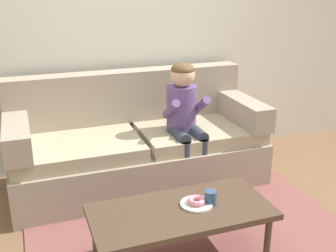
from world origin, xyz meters
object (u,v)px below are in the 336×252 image
Objects in this scene: coffee_table at (181,214)px; person_child at (185,114)px; mug at (211,197)px; couch at (137,145)px; donut at (196,201)px; toy_controller at (123,239)px.

person_child is (0.43, 1.01, 0.32)m from coffee_table.
couch is at bearing 96.81° from mug.
donut is (0.05, -1.21, 0.08)m from couch.
couch is 1.02m from toy_controller.
mug is (0.15, -1.22, 0.09)m from couch.
mug reaches higher than coffee_table.
donut is 0.53× the size of toy_controller.
person_child is at bearing 72.25° from donut.
couch reaches higher than toy_controller.
donut is 0.10m from mug.
couch reaches higher than coffee_table.
coffee_table is (-0.06, -1.22, 0.01)m from couch.
coffee_table is 12.83× the size of mug.
coffee_table is at bearing -92.76° from couch.
toy_controller is (-0.51, 0.33, -0.41)m from mug.
person_child is at bearing 77.39° from mug.
toy_controller is at bearing 143.01° from donut.
mug is at bearing -102.61° from person_child.
coffee_table is 0.13m from donut.
couch is 18.33× the size of donut.
coffee_table is at bearing -62.24° from toy_controller.
toy_controller is (-0.37, -0.90, -0.32)m from couch.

